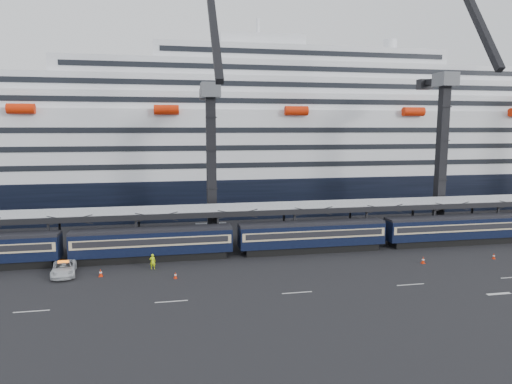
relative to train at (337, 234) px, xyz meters
The scene contains 14 objects.
ground 11.25m from the train, 65.06° to the right, with size 260.00×260.00×0.00m, color black.
lane_markings 20.02m from the train, 49.95° to the right, with size 111.00×4.27×0.02m.
train is the anchor object (origin of this frame).
canopy 6.85m from the train, 40.71° to the left, with size 130.00×6.25×5.53m.
cruise_ship 37.56m from the train, 84.34° to the left, with size 214.09×28.84×34.00m.
crane_dark_near 20.10m from the train, 150.76° to the left, with size 4.50×17.75×35.08m.
crane_dark_mid 23.83m from the train, 21.11° to the left, with size 4.50×18.24×39.64m.
pickup_truck 33.02m from the train, behind, with size 2.41×5.22×1.45m, color silver.
worker 23.66m from the train, behind, with size 0.65×0.43×1.78m, color #CEF30C.
traffic_cone_a 32.71m from the train, behind, with size 0.43×0.43×0.86m.
traffic_cone_b 29.29m from the train, 169.65° to the right, with size 0.42×0.42×0.84m.
traffic_cone_c 22.23m from the train, 160.40° to the right, with size 0.36×0.36×0.71m.
traffic_cone_d 11.06m from the train, 43.14° to the right, with size 0.42×0.42×0.84m.
traffic_cone_e 19.06m from the train, 22.97° to the right, with size 0.36×0.36×0.72m.
Camera 1 is at (-25.98, -44.89, 15.81)m, focal length 32.00 mm.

